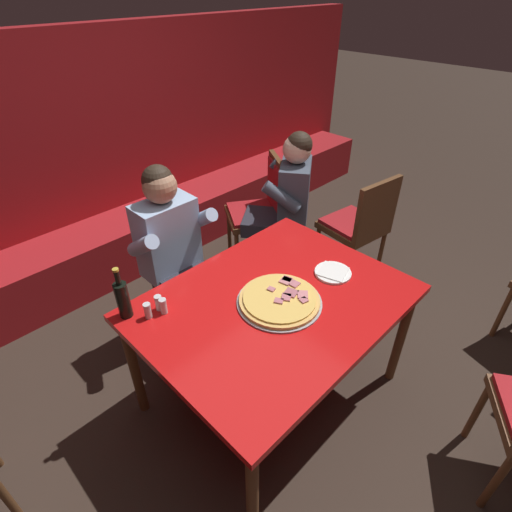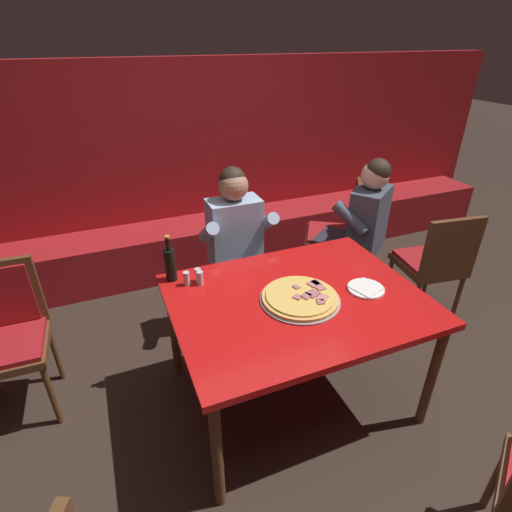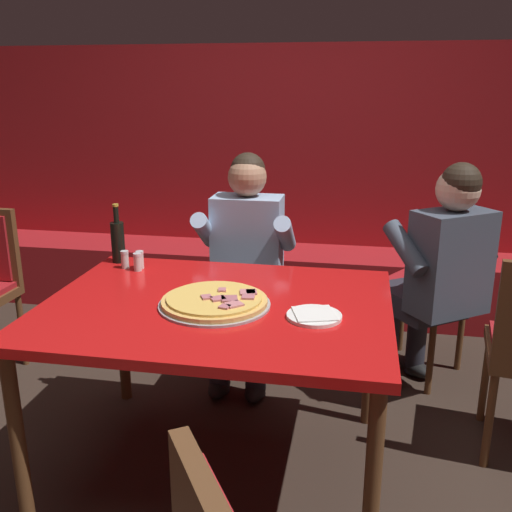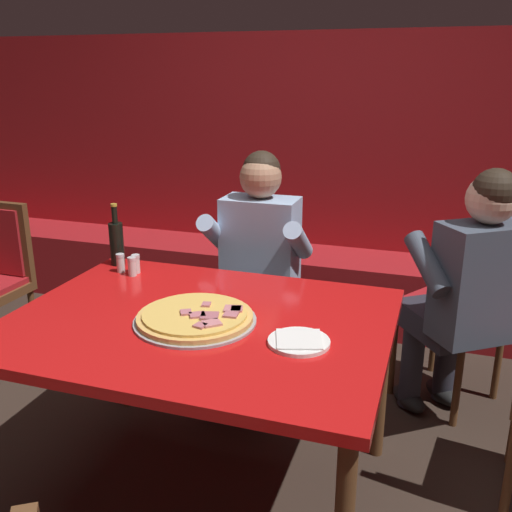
{
  "view_description": "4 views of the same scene",
  "coord_description": "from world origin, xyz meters",
  "px_view_note": "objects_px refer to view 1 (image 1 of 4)",
  "views": [
    {
      "loc": [
        -1.19,
        -1.05,
        2.18
      ],
      "look_at": [
        0.15,
        0.28,
        0.85
      ],
      "focal_mm": 28.0,
      "sensor_mm": 36.0,
      "label": 1
    },
    {
      "loc": [
        -0.91,
        -1.62,
        2.07
      ],
      "look_at": [
        -0.16,
        0.23,
        0.96
      ],
      "focal_mm": 28.0,
      "sensor_mm": 36.0,
      "label": 2
    },
    {
      "loc": [
        0.55,
        -2.08,
        1.62
      ],
      "look_at": [
        0.15,
        0.06,
        0.97
      ],
      "focal_mm": 40.0,
      "sensor_mm": 36.0,
      "label": 3
    },
    {
      "loc": [
        0.81,
        -1.76,
        1.65
      ],
      "look_at": [
        0.11,
        0.35,
        0.92
      ],
      "focal_mm": 40.0,
      "sensor_mm": 36.0,
      "label": 4
    }
  ],
  "objects_px": {
    "shaker_oregano": "(159,303)",
    "beer_bottle": "(123,299)",
    "dining_chair_by_booth": "(361,222)",
    "pizza": "(280,300)",
    "dining_chair_far_right": "(263,206)",
    "main_dining_table": "(274,310)",
    "plate_white_paper": "(333,272)",
    "shaker_red_pepper_flakes": "(148,311)",
    "diner_standing_companion": "(283,202)",
    "diner_seated_blue_shirt": "(177,252)",
    "shaker_parmesan": "(163,307)"
  },
  "relations": [
    {
      "from": "shaker_oregano",
      "to": "beer_bottle",
      "type": "bearing_deg",
      "value": 150.49
    },
    {
      "from": "beer_bottle",
      "to": "dining_chair_by_booth",
      "type": "bearing_deg",
      "value": -4.29
    },
    {
      "from": "beer_bottle",
      "to": "dining_chair_by_booth",
      "type": "distance_m",
      "value": 2.0
    },
    {
      "from": "beer_bottle",
      "to": "shaker_oregano",
      "type": "distance_m",
      "value": 0.18
    },
    {
      "from": "pizza",
      "to": "dining_chair_by_booth",
      "type": "bearing_deg",
      "value": 13.96
    },
    {
      "from": "dining_chair_far_right",
      "to": "beer_bottle",
      "type": "bearing_deg",
      "value": -159.92
    },
    {
      "from": "main_dining_table",
      "to": "plate_white_paper",
      "type": "relative_size",
      "value": 6.64
    },
    {
      "from": "shaker_oregano",
      "to": "dining_chair_far_right",
      "type": "distance_m",
      "value": 1.61
    },
    {
      "from": "beer_bottle",
      "to": "shaker_red_pepper_flakes",
      "type": "height_order",
      "value": "beer_bottle"
    },
    {
      "from": "shaker_red_pepper_flakes",
      "to": "beer_bottle",
      "type": "bearing_deg",
      "value": 127.69
    },
    {
      "from": "pizza",
      "to": "diner_standing_companion",
      "type": "distance_m",
      "value": 1.26
    },
    {
      "from": "plate_white_paper",
      "to": "diner_seated_blue_shirt",
      "type": "relative_size",
      "value": 0.16
    },
    {
      "from": "shaker_parmesan",
      "to": "diner_seated_blue_shirt",
      "type": "relative_size",
      "value": 0.07
    },
    {
      "from": "shaker_parmesan",
      "to": "dining_chair_by_booth",
      "type": "distance_m",
      "value": 1.84
    },
    {
      "from": "dining_chair_far_right",
      "to": "diner_standing_companion",
      "type": "height_order",
      "value": "diner_standing_companion"
    },
    {
      "from": "shaker_oregano",
      "to": "shaker_parmesan",
      "type": "height_order",
      "value": "same"
    },
    {
      "from": "beer_bottle",
      "to": "diner_seated_blue_shirt",
      "type": "xyz_separation_m",
      "value": [
        0.56,
        0.37,
        -0.18
      ]
    },
    {
      "from": "diner_standing_companion",
      "to": "shaker_parmesan",
      "type": "bearing_deg",
      "value": -162.15
    },
    {
      "from": "main_dining_table",
      "to": "shaker_oregano",
      "type": "relative_size",
      "value": 16.22
    },
    {
      "from": "diner_standing_companion",
      "to": "plate_white_paper",
      "type": "bearing_deg",
      "value": -122.38
    },
    {
      "from": "plate_white_paper",
      "to": "diner_seated_blue_shirt",
      "type": "distance_m",
      "value": 1.01
    },
    {
      "from": "shaker_red_pepper_flakes",
      "to": "diner_standing_companion",
      "type": "bearing_deg",
      "value": 16.08
    },
    {
      "from": "main_dining_table",
      "to": "shaker_parmesan",
      "type": "xyz_separation_m",
      "value": [
        -0.47,
        0.33,
        0.11
      ]
    },
    {
      "from": "pizza",
      "to": "diner_standing_companion",
      "type": "bearing_deg",
      "value": 40.87
    },
    {
      "from": "dining_chair_far_right",
      "to": "plate_white_paper",
      "type": "bearing_deg",
      "value": -117.23
    },
    {
      "from": "main_dining_table",
      "to": "diner_standing_companion",
      "type": "relative_size",
      "value": 1.09
    },
    {
      "from": "pizza",
      "to": "dining_chair_by_booth",
      "type": "relative_size",
      "value": 0.47
    },
    {
      "from": "plate_white_paper",
      "to": "shaker_parmesan",
      "type": "distance_m",
      "value": 0.96
    },
    {
      "from": "beer_bottle",
      "to": "diner_standing_companion",
      "type": "height_order",
      "value": "diner_standing_companion"
    },
    {
      "from": "dining_chair_by_booth",
      "to": "dining_chair_far_right",
      "type": "relative_size",
      "value": 0.97
    },
    {
      "from": "shaker_parmesan",
      "to": "diner_seated_blue_shirt",
      "type": "bearing_deg",
      "value": 49.44
    },
    {
      "from": "main_dining_table",
      "to": "shaker_red_pepper_flakes",
      "type": "xyz_separation_m",
      "value": [
        -0.54,
        0.36,
        0.11
      ]
    },
    {
      "from": "shaker_oregano",
      "to": "plate_white_paper",
      "type": "bearing_deg",
      "value": -27.48
    },
    {
      "from": "shaker_parmesan",
      "to": "dining_chair_far_right",
      "type": "xyz_separation_m",
      "value": [
        1.44,
        0.7,
        -0.24
      ]
    },
    {
      "from": "plate_white_paper",
      "to": "diner_standing_companion",
      "type": "height_order",
      "value": "diner_standing_companion"
    },
    {
      "from": "pizza",
      "to": "shaker_red_pepper_flakes",
      "type": "distance_m",
      "value": 0.67
    },
    {
      "from": "main_dining_table",
      "to": "dining_chair_far_right",
      "type": "distance_m",
      "value": 1.42
    },
    {
      "from": "diner_seated_blue_shirt",
      "to": "diner_standing_companion",
      "type": "bearing_deg",
      "value": -1.56
    },
    {
      "from": "dining_chair_by_booth",
      "to": "beer_bottle",
      "type": "bearing_deg",
      "value": 175.71
    },
    {
      "from": "diner_seated_blue_shirt",
      "to": "shaker_red_pepper_flakes",
      "type": "bearing_deg",
      "value": -136.85
    },
    {
      "from": "dining_chair_far_right",
      "to": "diner_standing_companion",
      "type": "xyz_separation_m",
      "value": [
        -0.02,
        -0.24,
        0.13
      ]
    },
    {
      "from": "shaker_parmesan",
      "to": "main_dining_table",
      "type": "bearing_deg",
      "value": -35.41
    },
    {
      "from": "beer_bottle",
      "to": "diner_seated_blue_shirt",
      "type": "height_order",
      "value": "diner_seated_blue_shirt"
    },
    {
      "from": "beer_bottle",
      "to": "dining_chair_far_right",
      "type": "height_order",
      "value": "beer_bottle"
    },
    {
      "from": "dining_chair_far_right",
      "to": "pizza",
      "type": "bearing_deg",
      "value": -132.39
    },
    {
      "from": "beer_bottle",
      "to": "dining_chair_far_right",
      "type": "distance_m",
      "value": 1.72
    },
    {
      "from": "dining_chair_far_right",
      "to": "shaker_parmesan",
      "type": "bearing_deg",
      "value": -154.17
    },
    {
      "from": "shaker_oregano",
      "to": "dining_chair_by_booth",
      "type": "relative_size",
      "value": 0.09
    },
    {
      "from": "diner_seated_blue_shirt",
      "to": "beer_bottle",
      "type": "bearing_deg",
      "value": -146.74
    },
    {
      "from": "main_dining_table",
      "to": "pizza",
      "type": "height_order",
      "value": "pizza"
    }
  ]
}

